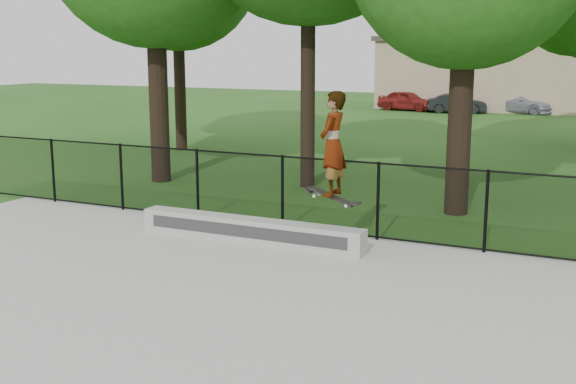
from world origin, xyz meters
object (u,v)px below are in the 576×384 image
car_a (407,101)px  car_b (457,103)px  grind_ledge (249,230)px  car_c (518,103)px  skater_airborne (333,145)px

car_a → car_b: 3.04m
car_a → car_b: size_ratio=1.15×
grind_ledge → car_b: car_b is taller
grind_ledge → car_c: bearing=89.2°
car_c → grind_ledge: bearing=-165.3°
car_a → skater_airborne: bearing=-156.8°
grind_ledge → skater_airborne: (1.66, -0.01, 1.70)m
car_a → car_c: bearing=-70.8°
car_c → skater_airborne: skater_airborne is taller
car_a → skater_airborne: skater_airborne is taller
grind_ledge → skater_airborne: bearing=-0.2°
grind_ledge → car_b: bearing=95.2°
car_a → car_c: car_a is taller
car_b → skater_airborne: 29.84m
skater_airborne → car_c: bearing=92.2°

